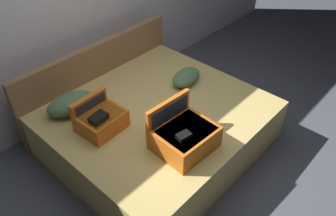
{
  "coord_description": "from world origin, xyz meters",
  "views": [
    {
      "loc": [
        -1.88,
        -1.46,
        2.68
      ],
      "look_at": [
        0.0,
        0.26,
        0.61
      ],
      "focal_mm": 35.99,
      "sensor_mm": 36.0,
      "label": 1
    }
  ],
  "objects_px": {
    "hard_case_large": "(184,136)",
    "pillow_center_head": "(186,77)",
    "bed": "(158,128)",
    "pillow_near_headboard": "(71,104)",
    "hard_case_medium": "(101,119)"
  },
  "relations": [
    {
      "from": "hard_case_medium",
      "to": "pillow_center_head",
      "type": "height_order",
      "value": "hard_case_medium"
    },
    {
      "from": "bed",
      "to": "hard_case_medium",
      "type": "bearing_deg",
      "value": 159.64
    },
    {
      "from": "hard_case_large",
      "to": "hard_case_medium",
      "type": "distance_m",
      "value": 0.81
    },
    {
      "from": "bed",
      "to": "pillow_near_headboard",
      "type": "relative_size",
      "value": 4.19
    },
    {
      "from": "hard_case_large",
      "to": "pillow_near_headboard",
      "type": "relative_size",
      "value": 1.07
    },
    {
      "from": "hard_case_medium",
      "to": "pillow_near_headboard",
      "type": "distance_m",
      "value": 0.42
    },
    {
      "from": "bed",
      "to": "hard_case_large",
      "type": "relative_size",
      "value": 3.91
    },
    {
      "from": "hard_case_medium",
      "to": "pillow_center_head",
      "type": "xyz_separation_m",
      "value": [
        1.12,
        -0.1,
        -0.04
      ]
    },
    {
      "from": "pillow_near_headboard",
      "to": "hard_case_medium",
      "type": "bearing_deg",
      "value": -83.69
    },
    {
      "from": "hard_case_medium",
      "to": "pillow_near_headboard",
      "type": "bearing_deg",
      "value": 93.2
    },
    {
      "from": "bed",
      "to": "hard_case_medium",
      "type": "height_order",
      "value": "hard_case_medium"
    },
    {
      "from": "hard_case_large",
      "to": "pillow_center_head",
      "type": "bearing_deg",
      "value": 41.95
    },
    {
      "from": "hard_case_large",
      "to": "pillow_center_head",
      "type": "xyz_separation_m",
      "value": [
        0.78,
        0.63,
        -0.06
      ]
    },
    {
      "from": "bed",
      "to": "pillow_near_headboard",
      "type": "xyz_separation_m",
      "value": [
        -0.6,
        0.62,
        0.36
      ]
    },
    {
      "from": "pillow_center_head",
      "to": "bed",
      "type": "bearing_deg",
      "value": -169.56
    }
  ]
}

